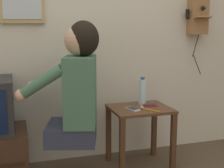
{
  "coord_description": "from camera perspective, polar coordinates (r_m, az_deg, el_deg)",
  "views": [
    {
      "loc": [
        -0.57,
        -1.54,
        1.15
      ],
      "look_at": [
        0.13,
        0.72,
        0.73
      ],
      "focal_mm": 50.0,
      "sensor_mm": 36.0,
      "label": 1
    }
  ],
  "objects": [
    {
      "name": "wall_back",
      "position": [
        2.73,
        -5.22,
        12.67
      ],
      "size": [
        6.8,
        0.05,
        2.55
      ],
      "color": "beige",
      "rests_on": "ground_plane"
    },
    {
      "name": "person",
      "position": [
        2.29,
        -6.46,
        -0.19
      ],
      "size": [
        0.63,
        0.52,
        0.9
      ],
      "rotation": [
        0.0,
        0.0,
        1.29
      ],
      "color": "#2D3347",
      "rests_on": "ground_plane"
    },
    {
      "name": "side_table",
      "position": [
        2.61,
        5.1,
        -6.77
      ],
      "size": [
        0.48,
        0.41,
        0.51
      ],
      "color": "#51331E",
      "rests_on": "ground_plane"
    },
    {
      "name": "water_bottle",
      "position": [
        2.66,
        5.57,
        -1.39
      ],
      "size": [
        0.06,
        0.06,
        0.24
      ],
      "color": "silver",
      "rests_on": "side_table"
    },
    {
      "name": "cell_phone_spare",
      "position": [
        2.63,
        6.92,
        -3.87
      ],
      "size": [
        0.14,
        0.1,
        0.01
      ],
      "rotation": [
        0.0,
        0.0,
        1.2
      ],
      "color": "maroon",
      "rests_on": "side_table"
    },
    {
      "name": "cell_phone_held",
      "position": [
        2.5,
        3.79,
        -4.58
      ],
      "size": [
        0.09,
        0.14,
        0.01
      ],
      "rotation": [
        0.0,
        0.0,
        0.3
      ],
      "color": "silver",
      "rests_on": "side_table"
    },
    {
      "name": "toothbrush",
      "position": [
        2.5,
        6.66,
        -4.62
      ],
      "size": [
        0.1,
        0.16,
        0.02
      ],
      "rotation": [
        0.0,
        0.0,
        0.54
      ],
      "color": "orange",
      "rests_on": "side_table"
    },
    {
      "name": "wall_phone_antique",
      "position": [
        3.06,
        15.46,
        12.73
      ],
      "size": [
        0.21,
        0.19,
        0.84
      ],
      "color": "olive"
    }
  ]
}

